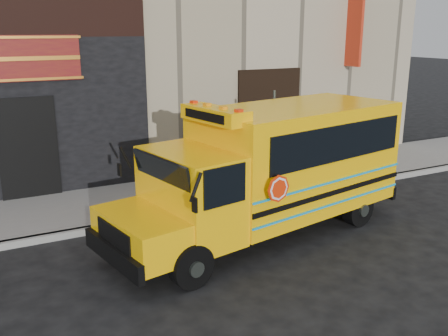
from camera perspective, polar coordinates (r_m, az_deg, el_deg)
The scene contains 7 objects.
ground at distance 9.95m, azimuth 1.93°, elevation -10.27°, with size 120.00×120.00×0.00m, color black.
curb at distance 12.07m, azimuth -4.06°, elevation -5.12°, with size 40.00×0.20×0.15m, color gray.
sidewalk at distance 13.39m, azimuth -6.59°, elevation -3.07°, with size 40.00×3.00×0.15m, color slate.
school_bus at distance 10.75m, azimuth 5.74°, elevation 0.26°, with size 7.18×3.42×2.92m.
sign_pole at distance 12.45m, azimuth 5.70°, elevation 2.88°, with size 0.11×0.25×2.91m.
bicycle at distance 10.33m, azimuth -3.12°, elevation -6.00°, with size 0.51×1.80×1.08m, color black.
cyclist at distance 10.24m, azimuth -2.65°, elevation -4.48°, with size 0.60×0.40×1.65m, color black.
Camera 1 is at (-4.36, -7.82, 4.35)m, focal length 40.00 mm.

